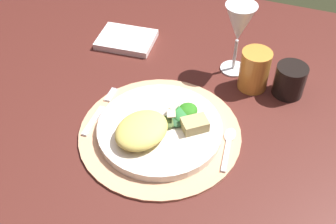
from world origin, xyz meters
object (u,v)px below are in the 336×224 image
object	(u,v)px
dining_table	(196,146)
amber_tumbler	(254,70)
wine_glass	(239,25)
dinner_plate	(160,129)
fork	(99,113)
napkin	(126,40)
dark_tumbler	(290,80)
spoon	(229,142)

from	to	relation	value
dining_table	amber_tumbler	distance (m)	0.25
wine_glass	amber_tumbler	size ratio (longest dim) A/B	1.83
dinner_plate	fork	world-z (taller)	dinner_plate
napkin	dark_tumbler	distance (m)	0.45
wine_glass	amber_tumbler	bearing A→B (deg)	-39.35
dinner_plate	spoon	size ratio (longest dim) A/B	2.21
fork	napkin	xyz separation A→B (m)	(-0.06, 0.28, 0.00)
dinner_plate	amber_tumbler	world-z (taller)	amber_tumbler
spoon	dark_tumbler	size ratio (longest dim) A/B	1.58
dining_table	fork	bearing A→B (deg)	-150.03
napkin	fork	bearing A→B (deg)	-78.05
dining_table	wine_glass	world-z (taller)	wine_glass
amber_tumbler	dinner_plate	bearing A→B (deg)	-124.18
dinner_plate	spoon	distance (m)	0.15
dining_table	dark_tumbler	bearing A→B (deg)	31.13
dinner_plate	dark_tumbler	size ratio (longest dim) A/B	3.50
wine_glass	spoon	bearing A→B (deg)	-78.12
dinner_plate	napkin	size ratio (longest dim) A/B	1.80
dark_tumbler	amber_tumbler	bearing A→B (deg)	-175.83
dinner_plate	dark_tumbler	world-z (taller)	dark_tumbler
dinner_plate	wine_glass	world-z (taller)	wine_glass
spoon	napkin	xyz separation A→B (m)	(-0.36, 0.26, 0.00)
spoon	wine_glass	xyz separation A→B (m)	(-0.05, 0.25, 0.12)
dining_table	dark_tumbler	distance (m)	0.29
dinner_plate	napkin	bearing A→B (deg)	126.27
dinner_plate	napkin	world-z (taller)	dinner_plate
dining_table	fork	xyz separation A→B (m)	(-0.20, -0.12, 0.16)
spoon	wine_glass	bearing A→B (deg)	101.88
napkin	amber_tumbler	distance (m)	0.37
fork	amber_tumbler	world-z (taller)	amber_tumbler
amber_tumbler	dark_tumbler	size ratio (longest dim) A/B	1.31
fork	spoon	distance (m)	0.30
wine_glass	dark_tumbler	world-z (taller)	wine_glass
dining_table	amber_tumbler	bearing A→B (deg)	46.30
dinner_plate	spoon	xyz separation A→B (m)	(0.15, 0.02, -0.01)
amber_tumbler	dark_tumbler	bearing A→B (deg)	4.17
napkin	amber_tumbler	world-z (taller)	amber_tumbler
dinner_plate	dark_tumbler	bearing A→B (deg)	44.29
amber_tumbler	dark_tumbler	distance (m)	0.09
wine_glass	dark_tumbler	bearing A→B (deg)	-16.36
dining_table	spoon	bearing A→B (deg)	-45.58
fork	amber_tumbler	distance (m)	0.38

